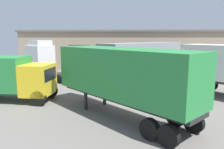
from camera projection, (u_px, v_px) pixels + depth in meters
The scene contains 7 objects.
ground_plane at pixel (129, 99), 16.55m from camera, with size 60.00×60.00×0.00m, color slate.
warehouse_building at pixel (130, 49), 32.84m from camera, with size 32.19×6.66×5.62m.
tractor_unit_white at pixel (43, 61), 24.81m from camera, with size 6.90×5.20×4.30m.
container_trailer_green at pixel (123, 74), 12.42m from camera, with size 8.60×8.22×4.03m.
container_trailer_black at pixel (142, 58), 22.19m from camera, with size 8.70×9.30×4.09m.
box_truck_yellow at pixel (3, 76), 16.06m from camera, with size 7.20×2.68×3.25m.
gravel_pile at pixel (219, 75), 23.49m from camera, with size 2.73×2.73×1.24m.
Camera 1 is at (0.09, -16.04, 4.66)m, focal length 35.00 mm.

